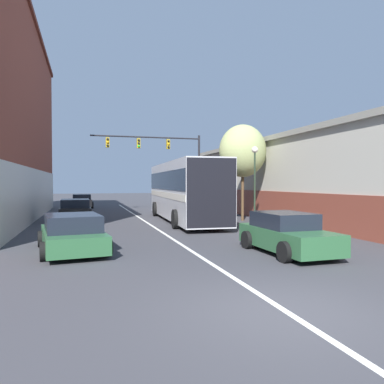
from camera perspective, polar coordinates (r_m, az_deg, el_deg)
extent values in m
plane|color=#38383D|center=(7.34, 14.08, -17.21)|extent=(160.00, 160.00, 0.00)
cube|color=silver|center=(20.64, -6.15, -5.11)|extent=(0.14, 40.37, 0.01)
cube|color=beige|center=(26.22, -22.67, -0.33)|extent=(0.24, 23.63, 3.20)
cube|color=#B7B2A3|center=(25.74, 21.73, 1.92)|extent=(9.49, 29.67, 5.24)
cube|color=brown|center=(23.21, 12.48, -2.15)|extent=(0.24, 29.08, 1.83)
cube|color=gray|center=(25.88, 21.78, 7.39)|extent=(9.87, 29.97, 0.30)
cube|color=#B7B7BC|center=(22.89, -1.27, 0.26)|extent=(2.93, 12.20, 3.32)
cube|color=black|center=(22.89, -1.27, 1.76)|extent=(2.97, 11.96, 1.06)
cube|color=beige|center=(22.90, -1.27, -0.40)|extent=(2.96, 12.08, 0.33)
cube|color=black|center=(17.05, 3.02, -0.13)|extent=(2.35, 0.16, 3.19)
cylinder|color=black|center=(26.44, -5.61, -2.60)|extent=(0.34, 1.01, 1.00)
cylinder|color=black|center=(26.88, -0.40, -2.52)|extent=(0.34, 1.01, 1.00)
cylinder|color=black|center=(19.05, -2.50, -4.14)|extent=(0.34, 1.01, 1.00)
cylinder|color=black|center=(19.67, 4.57, -3.97)|extent=(0.34, 1.01, 1.00)
cube|color=#285633|center=(12.86, 14.35, -6.85)|extent=(1.76, 4.05, 0.66)
cube|color=black|center=(13.00, 13.80, -4.16)|extent=(1.58, 2.12, 0.51)
cylinder|color=black|center=(13.55, 8.43, -7.20)|extent=(0.24, 0.64, 0.63)
cylinder|color=black|center=(14.38, 14.64, -6.73)|extent=(0.24, 0.64, 0.63)
cylinder|color=black|center=(11.40, 13.97, -8.86)|extent=(0.24, 0.64, 0.63)
cylinder|color=black|center=(12.38, 20.84, -8.10)|extent=(0.24, 0.64, 0.63)
cube|color=#285633|center=(13.52, -17.80, -6.71)|extent=(2.40, 4.62, 0.58)
cube|color=black|center=(13.23, -17.72, -4.45)|extent=(1.98, 2.50, 0.54)
cylinder|color=black|center=(14.83, -22.02, -6.64)|extent=(0.29, 0.61, 0.58)
cylinder|color=black|center=(15.00, -14.67, -6.49)|extent=(0.29, 0.61, 0.58)
cylinder|color=black|center=(12.13, -21.68, -8.42)|extent=(0.29, 0.61, 0.58)
cylinder|color=black|center=(12.33, -12.69, -8.19)|extent=(0.29, 0.61, 0.58)
cube|color=black|center=(23.93, -17.36, -3.01)|extent=(1.86, 4.30, 0.73)
cube|color=black|center=(23.68, -17.37, -1.61)|extent=(1.67, 2.25, 0.46)
cylinder|color=black|center=(25.28, -19.43, -3.33)|extent=(0.23, 0.58, 0.58)
cylinder|color=black|center=(25.28, -15.28, -3.30)|extent=(0.23, 0.58, 0.58)
cylinder|color=black|center=(22.65, -19.68, -3.88)|extent=(0.23, 0.58, 0.58)
cylinder|color=black|center=(22.65, -15.04, -3.84)|extent=(0.23, 0.58, 0.58)
cube|color=slate|center=(36.89, -16.46, -1.53)|extent=(1.85, 4.10, 0.63)
cube|color=black|center=(36.67, -16.46, -0.69)|extent=(1.66, 2.15, 0.47)
cylinder|color=black|center=(38.15, -17.85, -1.72)|extent=(0.24, 0.63, 0.62)
cylinder|color=black|center=(38.19, -15.14, -1.69)|extent=(0.24, 0.63, 0.62)
cylinder|color=black|center=(35.64, -17.88, -1.93)|extent=(0.24, 0.63, 0.62)
cylinder|color=black|center=(35.68, -14.97, -1.91)|extent=(0.24, 0.63, 0.62)
cylinder|color=black|center=(31.80, 1.08, 2.92)|extent=(0.18, 0.18, 6.37)
cylinder|color=black|center=(31.00, -6.92, 8.30)|extent=(8.93, 0.12, 0.12)
cube|color=#9E8419|center=(31.27, -3.66, 7.28)|extent=(0.28, 0.24, 0.80)
sphere|color=black|center=(31.15, -3.60, 7.77)|extent=(0.18, 0.18, 0.18)
sphere|color=orange|center=(31.12, -3.60, 7.31)|extent=(0.18, 0.18, 0.18)
sphere|color=black|center=(31.10, -3.60, 6.86)|extent=(0.18, 0.18, 0.18)
cube|color=#9E8419|center=(30.84, -8.15, 7.35)|extent=(0.28, 0.24, 0.80)
sphere|color=black|center=(30.72, -8.12, 7.84)|extent=(0.18, 0.18, 0.18)
sphere|color=black|center=(30.69, -8.11, 7.38)|extent=(0.18, 0.18, 0.18)
sphere|color=green|center=(30.67, -8.11, 6.92)|extent=(0.18, 0.18, 0.18)
cube|color=#9E8419|center=(30.60, -12.75, 7.38)|extent=(0.28, 0.24, 0.80)
sphere|color=black|center=(30.48, -12.73, 7.87)|extent=(0.18, 0.18, 0.18)
sphere|color=orange|center=(30.45, -12.73, 7.41)|extent=(0.18, 0.18, 0.18)
sphere|color=black|center=(30.43, -12.73, 6.95)|extent=(0.18, 0.18, 0.18)
cone|color=#233323|center=(21.01, 9.51, -4.74)|extent=(0.26, 0.26, 0.20)
cylinder|color=#233323|center=(20.90, 9.53, 0.51)|extent=(0.10, 0.10, 4.04)
sphere|color=#EFE5CC|center=(20.97, 9.56, 6.38)|extent=(0.35, 0.35, 0.35)
cylinder|color=#4C3823|center=(23.36, 7.71, -0.59)|extent=(0.18, 0.18, 3.07)
ellipsoid|color=#99A366|center=(23.43, 7.73, 6.23)|extent=(2.94, 2.65, 3.23)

